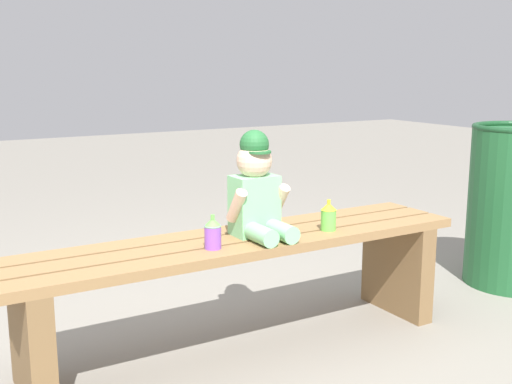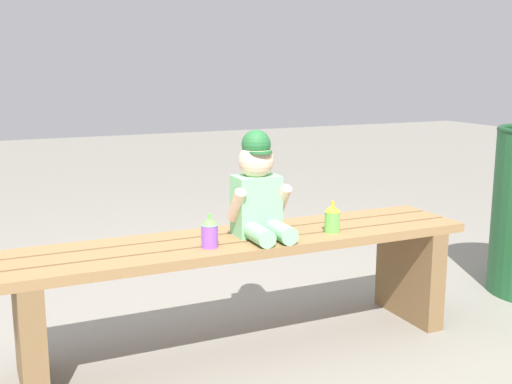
% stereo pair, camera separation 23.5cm
% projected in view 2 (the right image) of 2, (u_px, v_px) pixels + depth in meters
% --- Properties ---
extents(ground_plane, '(16.00, 16.00, 0.00)m').
position_uv_depth(ground_plane, '(244.00, 348.00, 2.51)').
color(ground_plane, gray).
extents(park_bench, '(1.83, 0.38, 0.46)m').
position_uv_depth(park_bench, '(244.00, 271.00, 2.44)').
color(park_bench, olive).
rests_on(park_bench, ground_plane).
extents(child_figure, '(0.23, 0.27, 0.40)m').
position_uv_depth(child_figure, '(258.00, 190.00, 2.40)').
color(child_figure, '#7FCC8C').
rests_on(child_figure, park_bench).
extents(sippy_cup_left, '(0.06, 0.06, 0.12)m').
position_uv_depth(sippy_cup_left, '(210.00, 232.00, 2.26)').
color(sippy_cup_left, '#8C4CCC').
rests_on(sippy_cup_left, park_bench).
extents(sippy_cup_right, '(0.06, 0.06, 0.12)m').
position_uv_depth(sippy_cup_right, '(332.00, 218.00, 2.47)').
color(sippy_cup_right, '#66CC4C').
rests_on(sippy_cup_right, park_bench).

